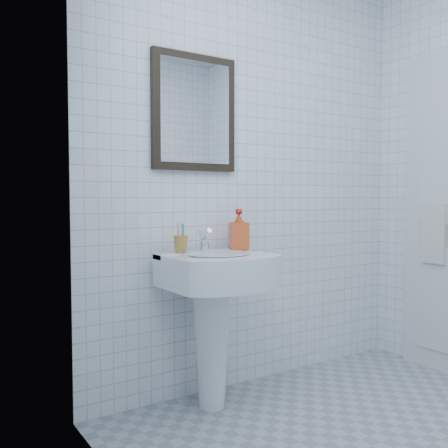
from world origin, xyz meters
TOP-DOWN VIEW (x-y plane):
  - wall_back at (0.00, 1.20)m, footprint 2.20×0.02m
  - wall_left at (-1.10, 0.00)m, footprint 0.02×2.40m
  - washbasin at (-0.43, 0.98)m, footprint 0.53×0.39m
  - faucet at (-0.43, 1.08)m, footprint 0.05×0.11m
  - toothbrush_cup at (-0.57, 1.08)m, footprint 0.09×0.09m
  - soap_dispenser at (-0.21, 1.09)m, footprint 0.13×0.13m
  - wall_mirror at (-0.43, 1.18)m, footprint 0.50×0.04m
  - towel_ring at (1.06, 0.72)m, footprint 0.01×0.18m
  - hand_towel at (1.04, 0.72)m, footprint 0.03×0.16m

SIDE VIEW (x-z plane):
  - washbasin at x=-0.43m, z-range 0.14..0.96m
  - toothbrush_cup at x=-0.57m, z-range 0.81..0.90m
  - faucet at x=-0.43m, z-range 0.80..0.92m
  - hand_towel at x=1.04m, z-range 0.68..1.06m
  - soap_dispenser at x=-0.21m, z-range 0.81..1.03m
  - towel_ring at x=1.06m, z-range 0.96..1.14m
  - wall_back at x=0.00m, z-range 0.00..2.50m
  - wall_left at x=-1.10m, z-range 0.00..2.50m
  - wall_mirror at x=-0.43m, z-range 1.24..1.86m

